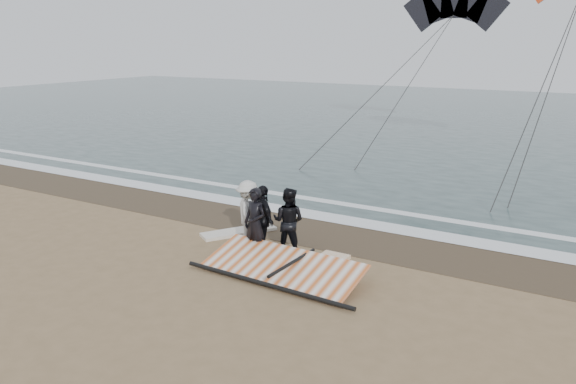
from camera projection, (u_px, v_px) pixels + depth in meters
name	position (u px, v px, depth m)	size (l,w,h in m)	color
ground	(259.00, 290.00, 13.38)	(120.00, 120.00, 0.00)	#8C704C
sea	(506.00, 121.00, 40.91)	(120.00, 54.00, 0.02)	#233838
wet_sand	(339.00, 235.00, 17.14)	(120.00, 2.80, 0.01)	#4C3D2B
foam_near	(358.00, 222.00, 18.30)	(120.00, 0.90, 0.01)	white
foam_far	(377.00, 209.00, 19.72)	(120.00, 0.45, 0.01)	white
man_main	(255.00, 223.00, 15.21)	(0.71, 0.47, 1.95)	black
board_white	(315.00, 271.00, 14.37)	(0.76, 2.72, 0.11)	white
board_cream	(239.00, 232.00, 17.33)	(0.62, 2.34, 0.10)	beige
trio_cluster	(265.00, 217.00, 15.81)	(2.57, 1.49, 1.92)	black
sail_rig	(283.00, 267.00, 14.24)	(4.80, 2.08, 0.52)	black
kite_dark	(454.00, 10.00, 33.52)	(6.92, 6.95, 15.73)	black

